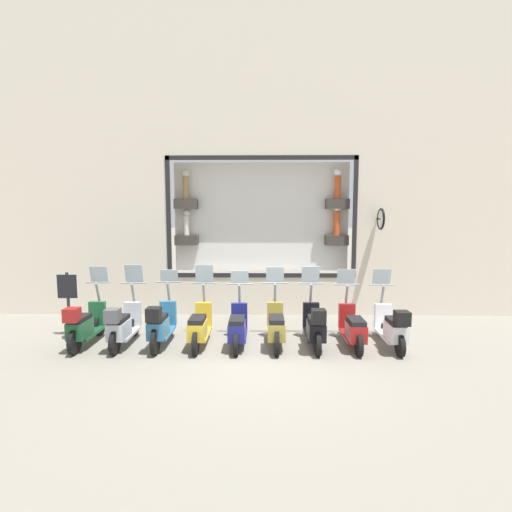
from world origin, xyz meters
TOP-DOWN VIEW (x-y plane):
  - ground_plane at (0.00, 0.00)m, footprint 120.00×120.00m
  - building_facade at (3.60, -0.00)m, footprint 1.21×36.00m
  - scooter_white_0 at (0.68, -2.83)m, footprint 1.79×0.61m
  - scooter_red_1 at (0.74, -2.00)m, footprint 1.79×0.61m
  - scooter_black_2 at (0.69, -1.16)m, footprint 1.80×0.60m
  - scooter_olive_3 at (0.75, -0.33)m, footprint 1.80×0.60m
  - scooter_navy_4 at (0.74, 0.51)m, footprint 1.79×0.60m
  - scooter_yellow_5 at (0.75, 1.34)m, footprint 1.80×0.60m
  - scooter_teal_6 at (0.69, 2.18)m, footprint 1.81×0.61m
  - scooter_silver_7 at (0.69, 3.01)m, footprint 1.80×0.61m
  - scooter_green_8 at (0.69, 3.85)m, footprint 1.81×0.60m
  - shop_sign_post at (1.32, 4.50)m, footprint 0.36×0.45m

SIDE VIEW (x-z plane):
  - ground_plane at x=0.00m, z-range 0.00..0.00m
  - scooter_red_1 at x=0.74m, z-range -0.38..1.22m
  - scooter_navy_4 at x=0.74m, z-range -0.36..1.20m
  - scooter_yellow_5 at x=0.75m, z-range -0.42..1.28m
  - scooter_olive_3 at x=0.75m, z-range -0.39..1.27m
  - scooter_white_0 at x=0.68m, z-range -0.34..1.26m
  - scooter_silver_7 at x=0.69m, z-range -0.37..1.33m
  - scooter_black_2 at x=0.69m, z-range -0.36..1.31m
  - scooter_green_8 at x=0.69m, z-range -0.35..1.31m
  - scooter_teal_6 at x=0.69m, z-range -0.30..1.28m
  - shop_sign_post at x=1.32m, z-range 0.05..1.59m
  - building_facade at x=3.60m, z-range 0.10..10.08m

